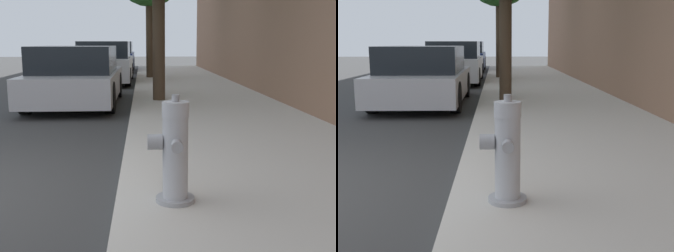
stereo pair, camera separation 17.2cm
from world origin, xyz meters
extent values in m
cube|color=beige|center=(3.57, 0.00, 0.07)|extent=(3.23, 40.00, 0.14)
cylinder|color=#97979C|center=(2.45, -0.37, 0.16)|extent=(0.32, 0.32, 0.04)
cylinder|color=#B2B2B7|center=(2.45, -0.37, 0.51)|extent=(0.21, 0.21, 0.66)
cylinder|color=#B2B2B7|center=(2.45, -0.37, 0.90)|extent=(0.22, 0.22, 0.12)
cylinder|color=#97979C|center=(2.45, -0.37, 0.99)|extent=(0.06, 0.06, 0.06)
cylinder|color=#97979C|center=(2.45, -0.52, 0.64)|extent=(0.09, 0.10, 0.09)
cylinder|color=#97979C|center=(2.45, -0.22, 0.64)|extent=(0.09, 0.10, 0.09)
cylinder|color=#97979C|center=(2.28, -0.37, 0.64)|extent=(0.12, 0.12, 0.12)
cube|color=#B7B7BC|center=(0.68, 6.20, 0.47)|extent=(1.85, 4.24, 0.59)
cube|color=black|center=(0.68, 6.03, 1.05)|extent=(1.70, 2.33, 0.57)
cylinder|color=black|center=(-0.17, 7.51, 0.32)|extent=(0.20, 0.64, 0.64)
cylinder|color=black|center=(1.52, 7.51, 0.32)|extent=(0.20, 0.64, 0.64)
cylinder|color=black|center=(-0.17, 4.88, 0.32)|extent=(0.20, 0.64, 0.64)
cylinder|color=black|center=(1.52, 4.88, 0.32)|extent=(0.20, 0.64, 0.64)
cube|color=silver|center=(0.88, 11.66, 0.53)|extent=(1.82, 4.54, 0.72)
cube|color=black|center=(0.88, 11.48, 1.17)|extent=(1.67, 2.50, 0.56)
cylinder|color=black|center=(0.05, 13.07, 0.31)|extent=(0.20, 0.61, 0.61)
cylinder|color=black|center=(1.71, 13.07, 0.31)|extent=(0.20, 0.61, 0.61)
cylinder|color=black|center=(0.05, 10.26, 0.31)|extent=(0.20, 0.61, 0.61)
cylinder|color=black|center=(1.71, 10.26, 0.31)|extent=(0.20, 0.61, 0.61)
cube|color=navy|center=(0.84, 17.59, 0.56)|extent=(1.79, 4.26, 0.74)
cube|color=black|center=(0.84, 17.42, 1.20)|extent=(1.64, 2.34, 0.54)
cylinder|color=black|center=(0.03, 18.92, 0.34)|extent=(0.20, 0.69, 0.69)
cylinder|color=black|center=(1.66, 18.92, 0.34)|extent=(0.20, 0.69, 0.69)
cylinder|color=black|center=(0.03, 16.27, 0.34)|extent=(0.20, 0.69, 0.69)
cylinder|color=black|center=(1.66, 16.27, 0.34)|extent=(0.20, 0.69, 0.69)
cylinder|color=#423323|center=(2.55, 5.84, 1.48)|extent=(0.28, 0.28, 2.68)
cylinder|color=#423323|center=(2.45, 12.20, 1.65)|extent=(0.26, 0.26, 3.01)
camera|label=1|loc=(2.19, -3.62, 1.42)|focal=45.00mm
camera|label=2|loc=(2.36, -3.63, 1.42)|focal=45.00mm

